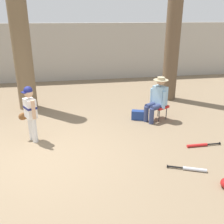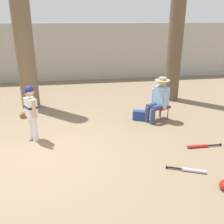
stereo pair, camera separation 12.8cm
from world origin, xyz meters
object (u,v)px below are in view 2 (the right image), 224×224
at_px(bat_aluminum_silver, 190,170).
at_px(bat_red_barrel, 200,146).
at_px(tree_behind_spectator, 175,42).
at_px(folding_stool, 161,107).
at_px(young_ballplayer, 31,110).
at_px(seated_spectator, 159,98).
at_px(handbag_beside_stool, 139,115).
at_px(tree_near_player, 24,45).

xyz_separation_m(bat_aluminum_silver, bat_red_barrel, (0.62, 0.84, 0.00)).
xyz_separation_m(tree_behind_spectator, bat_aluminum_silver, (-1.26, -4.28, -1.89)).
xyz_separation_m(folding_stool, bat_aluminum_silver, (-0.28, -2.54, -0.33)).
height_order(young_ballplayer, bat_red_barrel, young_ballplayer).
relative_size(seated_spectator, handbag_beside_stool, 3.53).
bearing_deg(tree_behind_spectator, young_ballplayer, -150.49).
distance_m(tree_behind_spectator, bat_aluminum_silver, 4.84).
height_order(handbag_beside_stool, bat_red_barrel, handbag_beside_stool).
bearing_deg(tree_behind_spectator, tree_near_player, -179.16).
distance_m(folding_stool, bat_aluminum_silver, 2.58).
bearing_deg(young_ballplayer, tree_near_player, 98.79).
bearing_deg(seated_spectator, handbag_beside_stool, 166.26).
height_order(bat_aluminum_silver, bat_red_barrel, same).
bearing_deg(folding_stool, bat_aluminum_silver, -96.21).
bearing_deg(seated_spectator, bat_red_barrel, -75.33).
bearing_deg(seated_spectator, young_ballplayer, -168.40).
xyz_separation_m(tree_behind_spectator, seated_spectator, (-1.07, -1.78, -1.28)).
bearing_deg(seated_spectator, bat_aluminum_silver, -94.35).
relative_size(handbag_beside_stool, bat_aluminum_silver, 0.49).
distance_m(folding_stool, handbag_beside_stool, 0.63).
bearing_deg(folding_stool, seated_spectator, -151.69).
bearing_deg(bat_aluminum_silver, handbag_beside_stool, 96.66).
xyz_separation_m(tree_near_player, folding_stool, (3.70, -1.67, -1.56)).
height_order(seated_spectator, bat_aluminum_silver, seated_spectator).
height_order(folding_stool, seated_spectator, seated_spectator).
xyz_separation_m(folding_stool, handbag_beside_stool, (-0.58, 0.07, -0.23)).
xyz_separation_m(tree_near_player, seated_spectator, (3.62, -1.71, -1.28)).
bearing_deg(young_ballplayer, handbag_beside_stool, 15.97).
relative_size(tree_near_player, tree_behind_spectator, 1.02).
height_order(tree_behind_spectator, young_ballplayer, tree_behind_spectator).
bearing_deg(seated_spectator, tree_near_player, 154.68).
relative_size(tree_near_player, bat_aluminum_silver, 6.77).
height_order(tree_near_player, bat_aluminum_silver, tree_near_player).
xyz_separation_m(tree_near_player, young_ballplayer, (0.37, -2.38, -1.18)).
distance_m(bat_aluminum_silver, bat_red_barrel, 1.05).
xyz_separation_m(seated_spectator, bat_aluminum_silver, (-0.19, -2.50, -0.61)).
bearing_deg(tree_near_player, bat_red_barrel, -39.74).
bearing_deg(tree_near_player, bat_aluminum_silver, -50.84).
relative_size(tree_near_player, bat_red_barrel, 5.93).
distance_m(tree_near_player, bat_aluminum_silver, 5.75).
distance_m(tree_near_player, handbag_beside_stool, 3.94).
xyz_separation_m(tree_near_player, handbag_beside_stool, (3.12, -1.59, -1.80)).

